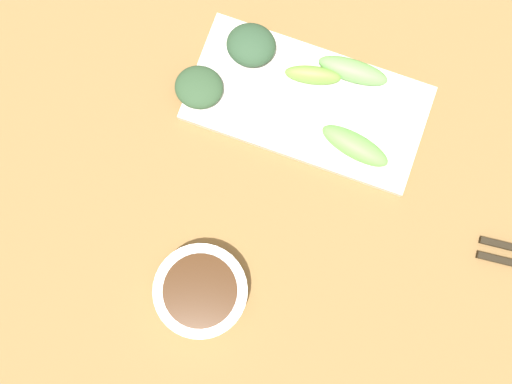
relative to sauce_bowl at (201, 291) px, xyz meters
name	(u,v)px	position (x,y,z in m)	size (l,w,h in m)	color
tabletop	(277,177)	(0.17, -0.04, -0.03)	(2.10, 2.10, 0.02)	olive
sauce_bowl	(201,291)	(0.00, 0.00, 0.00)	(0.11, 0.11, 0.04)	white
serving_plate	(307,103)	(0.27, -0.04, -0.01)	(0.15, 0.30, 0.01)	silver
broccoli_leafy_0	(199,87)	(0.24, 0.09, 0.00)	(0.06, 0.06, 0.02)	#2F4C2E
broccoli_stalk_1	(309,74)	(0.30, -0.03, 0.00)	(0.02, 0.07, 0.03)	#78B543
broccoli_stalk_2	(355,146)	(0.23, -0.12, 0.00)	(0.03, 0.09, 0.02)	#67AF4C
broccoli_leafy_3	(251,45)	(0.31, 0.05, 0.01)	(0.06, 0.06, 0.03)	#2C4A30
broccoli_stalk_4	(353,71)	(0.32, -0.09, 0.00)	(0.03, 0.09, 0.02)	#6CB057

